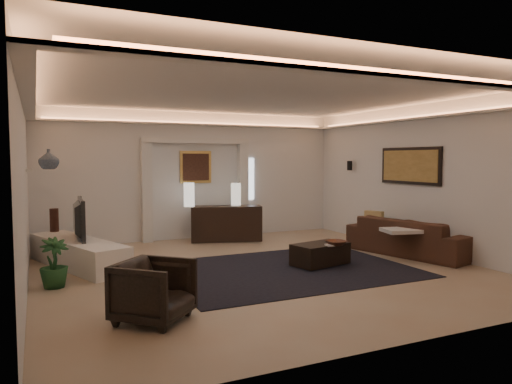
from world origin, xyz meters
name	(u,v)px	position (x,y,z in m)	size (l,w,h in m)	color
floor	(260,269)	(0.00, 0.00, 0.00)	(7.00, 7.00, 0.00)	tan
ceiling	(260,93)	(0.00, 0.00, 2.90)	(7.00, 7.00, 0.00)	white
wall_back	(195,176)	(0.00, 3.50, 1.45)	(7.00, 7.00, 0.00)	white
wall_front	(414,199)	(0.00, -3.50, 1.45)	(7.00, 7.00, 0.00)	white
wall_left	(24,188)	(-3.50, 0.00, 1.45)	(7.00, 7.00, 0.00)	white
wall_right	(422,179)	(3.50, 0.00, 1.45)	(7.00, 7.00, 0.00)	white
cove_soffit	(260,111)	(0.00, 0.00, 2.62)	(7.00, 7.00, 0.04)	silver
daylight_slit	(249,179)	(1.35, 3.48, 1.35)	(0.25, 0.03, 1.00)	white
area_rug	(287,269)	(0.40, -0.20, 0.01)	(4.00, 3.00, 0.01)	black
pilaster_left	(147,193)	(-1.15, 3.40, 1.10)	(0.22, 0.20, 2.20)	silver
pilaster_right	(243,190)	(1.15, 3.40, 1.10)	(0.22, 0.20, 2.20)	silver
alcove_header	(196,141)	(0.00, 3.40, 2.25)	(2.52, 0.20, 0.12)	silver
painting_frame	(196,167)	(0.00, 3.47, 1.65)	(0.74, 0.04, 0.74)	tan
painting_canvas	(196,167)	(0.00, 3.44, 1.65)	(0.62, 0.02, 0.62)	#4C2D1E
art_panel_frame	(410,166)	(3.47, 0.30, 1.70)	(0.04, 1.64, 0.74)	black
art_panel_gold	(409,166)	(3.44, 0.30, 1.70)	(0.02, 1.50, 0.62)	tan
wall_sconce	(350,166)	(3.38, 2.20, 1.68)	(0.12, 0.12, 0.22)	black
wall_niche	(29,171)	(-3.44, 1.40, 1.65)	(0.10, 0.55, 0.04)	silver
console	(226,223)	(0.48, 2.79, 0.40)	(1.56, 0.49, 0.78)	black
lamp_left	(189,193)	(-0.30, 3.03, 1.09)	(0.24, 0.24, 0.52)	white
lamp_right	(236,192)	(0.76, 2.88, 1.09)	(0.22, 0.22, 0.50)	beige
media_ledge	(78,254)	(-2.74, 1.51, 0.23)	(0.64, 2.56, 0.48)	white
tv	(74,220)	(-2.78, 1.63, 0.80)	(0.16, 1.20, 0.69)	black
figurine	(54,222)	(-3.06, 2.66, 0.64)	(0.16, 0.16, 0.44)	#40231A
ginger_jar	(49,159)	(-3.15, 1.37, 1.83)	(0.32, 0.32, 0.33)	slate
plant	(54,263)	(-3.15, 0.24, 0.36)	(0.40, 0.40, 0.71)	#1E4920
sofa	(410,236)	(3.15, -0.09, 0.35)	(0.94, 2.40, 0.70)	#462E21
throw_blanket	(401,230)	(2.60, -0.45, 0.55)	(0.61, 0.50, 0.07)	silver
throw_pillow	(374,221)	(3.05, 0.87, 0.55)	(0.12, 0.40, 0.40)	tan
coffee_table	(320,254)	(1.06, -0.17, 0.20)	(0.97, 0.53, 0.36)	black
bowl	(336,241)	(1.20, -0.44, 0.45)	(0.34, 0.34, 0.08)	#482819
magazine	(332,243)	(1.13, -0.44, 0.42)	(0.21, 0.15, 0.03)	white
armchair	(154,291)	(-2.18, -1.78, 0.35)	(0.75, 0.77, 0.70)	#322A22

